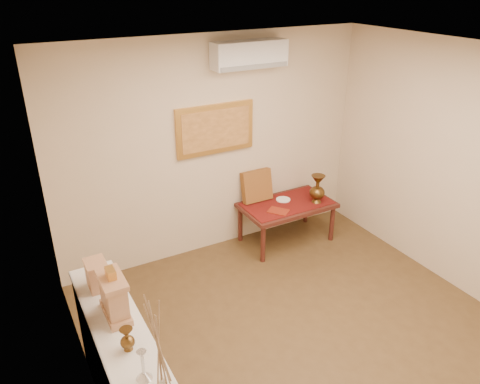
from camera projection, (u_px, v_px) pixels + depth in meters
floor at (321, 351)px, 4.49m from camera, size 4.50×4.50×0.00m
ceiling at (349, 65)px, 3.33m from camera, size 4.50×4.50×0.00m
wall_back at (215, 148)px, 5.69m from camera, size 4.00×0.02×2.70m
wall_left at (91, 303)px, 3.04m from camera, size 0.02×4.50×2.70m
white_vase at (160, 366)px, 2.44m from camera, size 0.18×0.18×0.92m
candlestick at (143, 365)px, 2.90m from camera, size 0.11×0.11×0.22m
brass_urn_small at (127, 336)px, 3.13m from camera, size 0.10×0.10×0.23m
table_cloth at (287, 203)px, 6.11m from camera, size 1.14×0.59×0.01m
brass_urn_tall at (318, 186)px, 6.04m from camera, size 0.20×0.20×0.46m
plate at (283, 200)px, 6.19m from camera, size 0.19×0.19×0.01m
menu at (278, 211)px, 5.89m from camera, size 0.29×0.31×0.01m
cushion at (257, 186)px, 6.10m from camera, size 0.41×0.18×0.42m
mantel_clock at (114, 296)px, 3.42m from camera, size 0.17×0.36×0.41m
wooden_chest at (97, 275)px, 3.74m from camera, size 0.16×0.21×0.24m
low_table at (287, 208)px, 6.14m from camera, size 1.20×0.70×0.55m
painting at (215, 129)px, 5.56m from camera, size 1.00×0.06×0.60m
ac_unit at (249, 54)px, 5.29m from camera, size 0.90×0.25×0.30m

